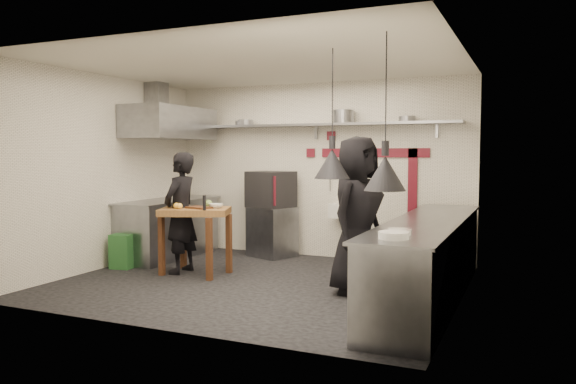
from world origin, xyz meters
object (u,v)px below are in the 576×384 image
at_px(prep_table, 196,241).
at_px(chef_left, 181,213).
at_px(green_bin, 123,251).
at_px(oven_stand, 272,232).
at_px(combi_oven, 271,189).
at_px(chef_right, 357,215).

height_order(prep_table, chef_left, chef_left).
bearing_deg(green_bin, chef_left, 4.27).
height_order(oven_stand, green_bin, oven_stand).
relative_size(combi_oven, chef_left, 0.37).
relative_size(combi_oven, chef_right, 0.34).
xyz_separation_m(prep_table, chef_left, (-0.24, 0.00, 0.38)).
relative_size(green_bin, prep_table, 0.54).
xyz_separation_m(green_bin, chef_right, (3.55, -0.04, 0.69)).
distance_m(oven_stand, combi_oven, 0.69).
distance_m(prep_table, chef_right, 2.40).
bearing_deg(chef_left, oven_stand, 158.01).
relative_size(oven_stand, combi_oven, 1.27).
bearing_deg(green_bin, chef_right, -0.73).
bearing_deg(chef_right, oven_stand, 59.76).
xyz_separation_m(prep_table, chef_right, (2.35, -0.11, 0.48)).
bearing_deg(prep_table, oven_stand, 54.89).
bearing_deg(oven_stand, green_bin, -112.88).
height_order(combi_oven, prep_table, combi_oven).
relative_size(oven_stand, green_bin, 1.60).
xyz_separation_m(oven_stand, green_bin, (-1.60, -1.71, -0.15)).
bearing_deg(chef_left, green_bin, -86.43).
bearing_deg(prep_table, chef_right, -24.29).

